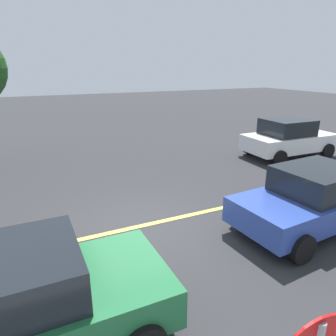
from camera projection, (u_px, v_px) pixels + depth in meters
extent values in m
plane|color=#2D2D30|center=(141.00, 226.00, 7.85)|extent=(80.00, 80.00, 0.00)
cube|color=#E0D14C|center=(237.00, 204.00, 9.07)|extent=(28.00, 0.16, 0.01)
cube|color=#2D479E|center=(310.00, 205.00, 7.59)|extent=(4.09, 2.05, 0.61)
cube|color=black|center=(319.00, 180.00, 7.49)|extent=(2.01, 1.69, 0.61)
cylinder|color=black|center=(302.00, 249.00, 6.32)|extent=(0.65, 0.26, 0.64)
cylinder|color=black|center=(242.00, 214.00, 7.79)|extent=(0.65, 0.26, 0.64)
cylinder|color=black|center=(312.00, 193.00, 9.05)|extent=(0.65, 0.26, 0.64)
cube|color=#236B3D|center=(27.00, 311.00, 4.29)|extent=(4.05, 1.87, 0.63)
cube|color=black|center=(3.00, 277.00, 4.01)|extent=(1.94, 1.65, 0.63)
cylinder|color=black|center=(108.00, 267.00, 5.75)|extent=(0.64, 0.22, 0.64)
cube|color=white|center=(289.00, 142.00, 13.78)|extent=(4.07, 1.98, 0.68)
cube|color=black|center=(287.00, 127.00, 13.49)|extent=(1.97, 1.71, 0.68)
cylinder|color=black|center=(295.00, 142.00, 15.24)|extent=(0.64, 0.23, 0.64)
cylinder|color=black|center=(328.00, 151.00, 13.60)|extent=(0.64, 0.23, 0.64)
cylinder|color=black|center=(250.00, 147.00, 14.18)|extent=(0.64, 0.23, 0.64)
cylinder|color=black|center=(280.00, 158.00, 12.54)|extent=(0.64, 0.23, 0.64)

